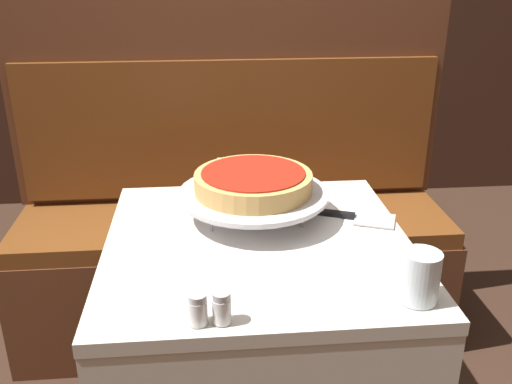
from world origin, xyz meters
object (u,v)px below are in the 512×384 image
object	(u,v)px
deep_dish_pizza	(255,182)
salt_shaker	(198,309)
condiment_caddy	(230,81)
dining_table_front	(258,279)
pizza_pan_stand	(255,195)
dining_table_rear	(222,115)
pepper_shaker	(222,308)
napkin_holder	(236,175)
pizza_server	(344,215)
booth_bench	(233,240)
water_glass_near	(420,277)

from	to	relation	value
deep_dish_pizza	salt_shaker	size ratio (longest dim) A/B	4.81
condiment_caddy	salt_shaker	bearing A→B (deg)	-94.69
dining_table_front	deep_dish_pizza	bearing A→B (deg)	88.10
pizza_pan_stand	condiment_caddy	size ratio (longest dim) A/B	2.07
dining_table_rear	pepper_shaker	size ratio (longest dim) A/B	12.05
napkin_holder	condiment_caddy	world-z (taller)	condiment_caddy
dining_table_front	napkin_holder	distance (m)	0.35
dining_table_rear	condiment_caddy	distance (m)	0.17
salt_shaker	condiment_caddy	bearing A→B (deg)	85.31
dining_table_rear	pizza_pan_stand	world-z (taller)	pizza_pan_stand
salt_shaker	pizza_server	bearing A→B (deg)	48.69
deep_dish_pizza	pizza_pan_stand	bearing A→B (deg)	-90.00
booth_bench	pizza_pan_stand	bearing A→B (deg)	-87.22
deep_dish_pizza	water_glass_near	distance (m)	0.49
salt_shaker	condiment_caddy	world-z (taller)	condiment_caddy
dining_table_front	salt_shaker	distance (m)	0.37
dining_table_front	water_glass_near	size ratio (longest dim) A/B	7.27
booth_bench	napkin_holder	distance (m)	0.58
booth_bench	deep_dish_pizza	world-z (taller)	booth_bench
salt_shaker	pepper_shaker	world-z (taller)	pepper_shaker
booth_bench	pepper_shaker	world-z (taller)	booth_bench
water_glass_near	pepper_shaker	distance (m)	0.38
dining_table_front	pizza_pan_stand	size ratio (longest dim) A/B	1.98
pepper_shaker	condiment_caddy	world-z (taller)	condiment_caddy
salt_shaker	booth_bench	bearing A→B (deg)	83.65
pizza_pan_stand	pepper_shaker	distance (m)	0.45
dining_table_front	salt_shaker	xyz separation A→B (m)	(-0.14, -0.32, 0.14)
booth_bench	napkin_holder	bearing A→B (deg)	-91.25
dining_table_rear	condiment_caddy	world-z (taller)	condiment_caddy
pizza_pan_stand	pepper_shaker	size ratio (longest dim) A/B	6.08
dining_table_front	pizza_pan_stand	xyz separation A→B (m)	(0.00, 0.12, 0.17)
pizza_server	water_glass_near	size ratio (longest dim) A/B	2.71
deep_dish_pizza	condiment_caddy	bearing A→B (deg)	89.62
dining_table_rear	booth_bench	xyz separation A→B (m)	(0.01, -0.80, -0.27)
dining_table_front	pizza_server	world-z (taller)	pizza_server
pepper_shaker	dining_table_front	bearing A→B (deg)	73.03
dining_table_rear	pepper_shaker	world-z (taller)	pepper_shaker
deep_dish_pizza	pepper_shaker	distance (m)	0.46
pizza_server	napkin_holder	xyz separation A→B (m)	(-0.26, 0.21, 0.04)
pizza_server	water_glass_near	xyz separation A→B (m)	(0.05, -0.38, 0.05)
dining_table_front	pizza_pan_stand	bearing A→B (deg)	88.10
pizza_pan_stand	napkin_holder	bearing A→B (deg)	101.27
pizza_pan_stand	deep_dish_pizza	size ratio (longest dim) A/B	1.29
dining_table_rear	pizza_server	size ratio (longest dim) A/B	2.70
pizza_server	deep_dish_pizza	bearing A→B (deg)	175.72
dining_table_rear	condiment_caddy	xyz separation A→B (m)	(0.04, 0.03, 0.16)
deep_dish_pizza	salt_shaker	distance (m)	0.47
dining_table_front	condiment_caddy	size ratio (longest dim) A/B	4.09
pepper_shaker	napkin_holder	world-z (taller)	napkin_holder
water_glass_near	napkin_holder	world-z (taller)	water_glass_near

